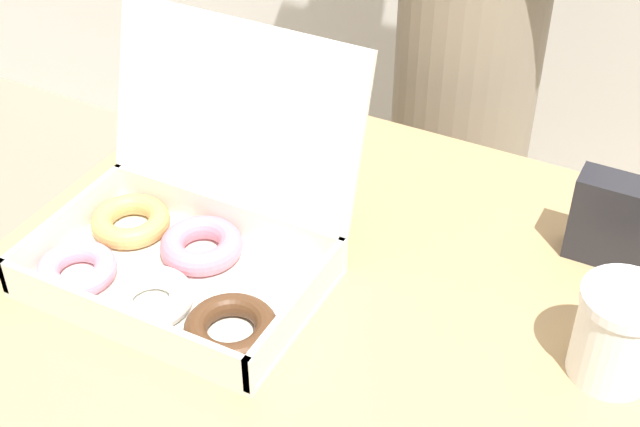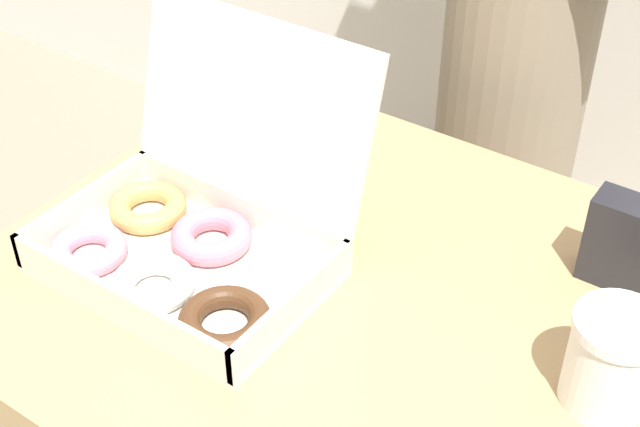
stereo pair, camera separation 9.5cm
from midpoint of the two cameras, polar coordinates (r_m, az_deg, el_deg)
The scene contains 3 objects.
donut_box at distance 1.06m, azimuth -11.57°, elevation -2.07°, with size 0.34×0.29×0.27m.
coffee_cup at distance 0.95m, azimuth 15.81°, elevation -7.62°, with size 0.09×0.09×0.11m.
napkin_holder at distance 1.09m, azimuth 16.46°, elevation -0.70°, with size 0.12×0.05×0.11m.
Camera 1 is at (0.35, -0.71, 1.41)m, focal length 50.00 mm.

